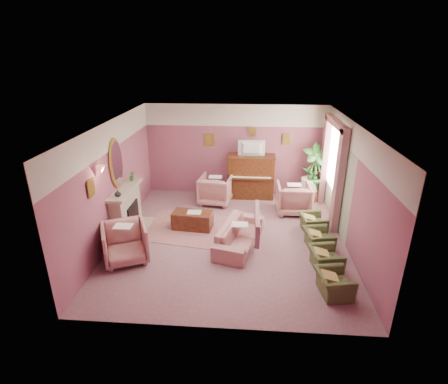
# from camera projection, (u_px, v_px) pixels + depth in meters

# --- Properties ---
(floor) EXTENTS (5.50, 6.00, 0.01)m
(floor) POSITION_uv_depth(u_px,v_px,m) (229.00, 238.00, 8.56)
(floor) COLOR #885F68
(floor) RESTS_ON ground
(ceiling) EXTENTS (5.50, 6.00, 0.01)m
(ceiling) POSITION_uv_depth(u_px,v_px,m) (230.00, 124.00, 7.50)
(ceiling) COLOR white
(ceiling) RESTS_ON wall_back
(wall_back) EXTENTS (5.50, 0.02, 2.80)m
(wall_back) POSITION_uv_depth(u_px,v_px,m) (235.00, 150.00, 10.80)
(wall_back) COLOR #724363
(wall_back) RESTS_ON floor
(wall_front) EXTENTS (5.50, 0.02, 2.80)m
(wall_front) POSITION_uv_depth(u_px,v_px,m) (218.00, 256.00, 5.26)
(wall_front) COLOR #724363
(wall_front) RESTS_ON floor
(wall_left) EXTENTS (0.02, 6.00, 2.80)m
(wall_left) POSITION_uv_depth(u_px,v_px,m) (113.00, 182.00, 8.22)
(wall_left) COLOR #724363
(wall_left) RESTS_ON floor
(wall_right) EXTENTS (0.02, 6.00, 2.80)m
(wall_right) POSITION_uv_depth(u_px,v_px,m) (351.00, 188.00, 7.84)
(wall_right) COLOR #724363
(wall_right) RESTS_ON floor
(picture_rail_band) EXTENTS (5.50, 0.01, 0.65)m
(picture_rail_band) POSITION_uv_depth(u_px,v_px,m) (236.00, 115.00, 10.39)
(picture_rail_band) COLOR beige
(picture_rail_band) RESTS_ON wall_back
(stripe_panel) EXTENTS (0.01, 3.00, 2.15)m
(stripe_panel) POSITION_uv_depth(u_px,v_px,m) (336.00, 181.00, 9.17)
(stripe_panel) COLOR #94A184
(stripe_panel) RESTS_ON wall_right
(fireplace_surround) EXTENTS (0.30, 1.40, 1.10)m
(fireplace_surround) POSITION_uv_depth(u_px,v_px,m) (126.00, 211.00, 8.72)
(fireplace_surround) COLOR tan
(fireplace_surround) RESTS_ON floor
(fireplace_inset) EXTENTS (0.18, 0.72, 0.68)m
(fireplace_inset) POSITION_uv_depth(u_px,v_px,m) (131.00, 216.00, 8.77)
(fireplace_inset) COLOR black
(fireplace_inset) RESTS_ON floor
(fire_ember) EXTENTS (0.06, 0.54, 0.10)m
(fire_ember) POSITION_uv_depth(u_px,v_px,m) (133.00, 223.00, 8.83)
(fire_ember) COLOR #FF4C26
(fire_ember) RESTS_ON floor
(mantel_shelf) EXTENTS (0.40, 1.55, 0.07)m
(mantel_shelf) POSITION_uv_depth(u_px,v_px,m) (125.00, 190.00, 8.50)
(mantel_shelf) COLOR tan
(mantel_shelf) RESTS_ON fireplace_surround
(hearth) EXTENTS (0.55, 1.50, 0.02)m
(hearth) POSITION_uv_depth(u_px,v_px,m) (136.00, 230.00, 8.90)
(hearth) COLOR tan
(hearth) RESTS_ON floor
(mirror_frame) EXTENTS (0.04, 0.72, 1.20)m
(mirror_frame) POSITION_uv_depth(u_px,v_px,m) (116.00, 163.00, 8.25)
(mirror_frame) COLOR gold
(mirror_frame) RESTS_ON wall_left
(mirror_glass) EXTENTS (0.01, 0.60, 1.06)m
(mirror_glass) POSITION_uv_depth(u_px,v_px,m) (117.00, 163.00, 8.25)
(mirror_glass) COLOR silver
(mirror_glass) RESTS_ON wall_left
(sconce_shade) EXTENTS (0.20, 0.20, 0.16)m
(sconce_shade) POSITION_uv_depth(u_px,v_px,m) (101.00, 170.00, 7.21)
(sconce_shade) COLOR #E17962
(sconce_shade) RESTS_ON wall_left
(piano) EXTENTS (1.40, 0.60, 1.30)m
(piano) POSITION_uv_depth(u_px,v_px,m) (251.00, 177.00, 10.76)
(piano) COLOR #44200E
(piano) RESTS_ON floor
(piano_keyshelf) EXTENTS (1.30, 0.12, 0.06)m
(piano_keyshelf) POSITION_uv_depth(u_px,v_px,m) (251.00, 179.00, 10.41)
(piano_keyshelf) COLOR #44200E
(piano_keyshelf) RESTS_ON piano
(piano_keys) EXTENTS (1.20, 0.08, 0.02)m
(piano_keys) POSITION_uv_depth(u_px,v_px,m) (251.00, 177.00, 10.39)
(piano_keys) COLOR white
(piano_keys) RESTS_ON piano
(piano_top) EXTENTS (1.45, 0.65, 0.04)m
(piano_top) POSITION_uv_depth(u_px,v_px,m) (251.00, 156.00, 10.51)
(piano_top) COLOR #44200E
(piano_top) RESTS_ON piano
(television) EXTENTS (0.80, 0.12, 0.48)m
(television) POSITION_uv_depth(u_px,v_px,m) (252.00, 147.00, 10.35)
(television) COLOR black
(television) RESTS_ON piano
(print_back_left) EXTENTS (0.30, 0.03, 0.38)m
(print_back_left) POSITION_uv_depth(u_px,v_px,m) (209.00, 140.00, 10.70)
(print_back_left) COLOR gold
(print_back_left) RESTS_ON wall_back
(print_back_right) EXTENTS (0.26, 0.03, 0.34)m
(print_back_right) POSITION_uv_depth(u_px,v_px,m) (287.00, 139.00, 10.52)
(print_back_right) COLOR gold
(print_back_right) RESTS_ON wall_back
(print_back_mid) EXTENTS (0.22, 0.03, 0.26)m
(print_back_mid) POSITION_uv_depth(u_px,v_px,m) (252.00, 132.00, 10.51)
(print_back_mid) COLOR gold
(print_back_mid) RESTS_ON wall_back
(print_left_wall) EXTENTS (0.03, 0.28, 0.36)m
(print_left_wall) POSITION_uv_depth(u_px,v_px,m) (91.00, 188.00, 6.99)
(print_left_wall) COLOR gold
(print_left_wall) RESTS_ON wall_left
(window_blind) EXTENTS (0.03, 1.40, 1.80)m
(window_blind) POSITION_uv_depth(u_px,v_px,m) (336.00, 156.00, 9.16)
(window_blind) COLOR beige
(window_blind) RESTS_ON wall_right
(curtain_left) EXTENTS (0.16, 0.34, 2.60)m
(curtain_left) POSITION_uv_depth(u_px,v_px,m) (339.00, 182.00, 8.47)
(curtain_left) COLOR #915964
(curtain_left) RESTS_ON floor
(curtain_right) EXTENTS (0.16, 0.34, 2.60)m
(curtain_right) POSITION_uv_depth(u_px,v_px,m) (324.00, 160.00, 10.17)
(curtain_right) COLOR #915964
(curtain_right) RESTS_ON floor
(pelmet) EXTENTS (0.16, 2.20, 0.16)m
(pelmet) POSITION_uv_depth(u_px,v_px,m) (336.00, 123.00, 8.85)
(pelmet) COLOR #915964
(pelmet) RESTS_ON wall_right
(mantel_plant) EXTENTS (0.16, 0.16, 0.28)m
(mantel_plant) POSITION_uv_depth(u_px,v_px,m) (132.00, 176.00, 8.94)
(mantel_plant) COLOR #316E2D
(mantel_plant) RESTS_ON mantel_shelf
(mantel_vase) EXTENTS (0.16, 0.16, 0.16)m
(mantel_vase) POSITION_uv_depth(u_px,v_px,m) (118.00, 193.00, 7.99)
(mantel_vase) COLOR beige
(mantel_vase) RESTS_ON mantel_shelf
(area_rug) EXTENTS (2.76, 2.18, 0.01)m
(area_rug) POSITION_uv_depth(u_px,v_px,m) (194.00, 228.00, 9.01)
(area_rug) COLOR #A26264
(area_rug) RESTS_ON floor
(coffee_table) EXTENTS (1.05, 0.61, 0.45)m
(coffee_table) POSITION_uv_depth(u_px,v_px,m) (193.00, 220.00, 8.96)
(coffee_table) COLOR #4A2313
(coffee_table) RESTS_ON floor
(table_paper) EXTENTS (0.35, 0.28, 0.01)m
(table_paper) POSITION_uv_depth(u_px,v_px,m) (194.00, 212.00, 8.87)
(table_paper) COLOR beige
(table_paper) RESTS_ON coffee_table
(sofa) EXTENTS (0.63, 1.89, 0.76)m
(sofa) POSITION_uv_depth(u_px,v_px,m) (240.00, 230.00, 8.12)
(sofa) COLOR tan
(sofa) RESTS_ON floor
(sofa_throw) EXTENTS (0.10, 1.43, 0.52)m
(sofa_throw) POSITION_uv_depth(u_px,v_px,m) (257.00, 223.00, 8.01)
(sofa_throw) COLOR #915964
(sofa_throw) RESTS_ON sofa
(floral_armchair_left) EXTENTS (0.90, 0.90, 0.94)m
(floral_armchair_left) POSITION_uv_depth(u_px,v_px,m) (216.00, 188.00, 10.36)
(floral_armchair_left) COLOR tan
(floral_armchair_left) RESTS_ON floor
(floral_armchair_right) EXTENTS (0.90, 0.90, 0.94)m
(floral_armchair_right) POSITION_uv_depth(u_px,v_px,m) (293.00, 197.00, 9.76)
(floral_armchair_right) COLOR tan
(floral_armchair_right) RESTS_ON floor
(floral_armchair_front) EXTENTS (0.90, 0.90, 0.94)m
(floral_armchair_front) POSITION_uv_depth(u_px,v_px,m) (125.00, 241.00, 7.50)
(floral_armchair_front) COLOR tan
(floral_armchair_front) RESTS_ON floor
(olive_chair_a) EXTENTS (0.49, 0.69, 0.60)m
(olive_chair_a) POSITION_uv_depth(u_px,v_px,m) (334.00, 280.00, 6.50)
(olive_chair_a) COLOR #454F2A
(olive_chair_a) RESTS_ON floor
(olive_chair_b) EXTENTS (0.49, 0.69, 0.60)m
(olive_chair_b) POSITION_uv_depth(u_px,v_px,m) (326.00, 256.00, 7.26)
(olive_chair_b) COLOR #454F2A
(olive_chair_b) RESTS_ON floor
(olive_chair_c) EXTENTS (0.49, 0.69, 0.60)m
(olive_chair_c) POSITION_uv_depth(u_px,v_px,m) (319.00, 237.00, 8.01)
(olive_chair_c) COLOR #454F2A
(olive_chair_c) RESTS_ON floor
(olive_chair_d) EXTENTS (0.49, 0.69, 0.60)m
(olive_chair_d) POSITION_uv_depth(u_px,v_px,m) (313.00, 221.00, 8.77)
(olive_chair_d) COLOR #454F2A
(olive_chair_d) RESTS_ON floor
(side_table) EXTENTS (0.52, 0.52, 0.70)m
(side_table) POSITION_uv_depth(u_px,v_px,m) (309.00, 189.00, 10.62)
(side_table) COLOR white
(side_table) RESTS_ON floor
(side_plant_big) EXTENTS (0.30, 0.30, 0.34)m
(side_plant_big) POSITION_uv_depth(u_px,v_px,m) (311.00, 173.00, 10.42)
(side_plant_big) COLOR #316E2D
(side_plant_big) RESTS_ON side_table
(side_plant_small) EXTENTS (0.16, 0.16, 0.28)m
(side_plant_small) POSITION_uv_depth(u_px,v_px,m) (315.00, 175.00, 10.33)
(side_plant_small) COLOR #316E2D
(side_plant_small) RESTS_ON side_table
(palm_pot) EXTENTS (0.34, 0.34, 0.34)m
(palm_pot) POSITION_uv_depth(u_px,v_px,m) (312.00, 196.00, 10.62)
(palm_pot) COLOR #9A5E38
(palm_pot) RESTS_ON floor
(palm_plant) EXTENTS (0.76, 0.76, 1.44)m
(palm_plant) POSITION_uv_depth(u_px,v_px,m) (315.00, 168.00, 10.29)
(palm_plant) COLOR #316E2D
(palm_plant) RESTS_ON palm_pot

